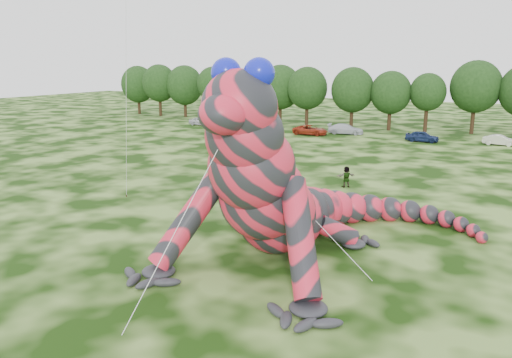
{
  "coord_description": "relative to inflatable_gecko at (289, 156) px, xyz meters",
  "views": [
    {
      "loc": [
        12.11,
        -20.1,
        10.2
      ],
      "look_at": [
        0.17,
        3.42,
        4.0
      ],
      "focal_mm": 35.0,
      "sensor_mm": 36.0,
      "label": 1
    }
  ],
  "objects": [
    {
      "name": "ground",
      "position": [
        -1.65,
        -4.42,
        -5.22
      ],
      "size": [
        240.0,
        240.0,
        0.0
      ],
      "primitive_type": "plane",
      "color": "#16330A",
      "rests_on": "ground"
    },
    {
      "name": "tree_6",
      "position": [
        -19.21,
        52.27,
        -0.48
      ],
      "size": [
        6.52,
        5.86,
        9.49
      ],
      "primitive_type": null,
      "color": "black",
      "rests_on": "ground"
    },
    {
      "name": "tree_10",
      "position": [
        5.74,
        54.16,
        0.03
      ],
      "size": [
        7.09,
        6.38,
        10.5
      ],
      "primitive_type": null,
      "color": "black",
      "rests_on": "ground"
    },
    {
      "name": "car_3",
      "position": [
        -10.52,
        45.48,
        -4.48
      ],
      "size": [
        5.33,
        2.72,
        1.48
      ],
      "primitive_type": "imported",
      "rotation": [
        0.0,
        0.0,
        1.7
      ],
      "color": "silver",
      "rests_on": "ground"
    },
    {
      "name": "tree_2",
      "position": [
        -44.67,
        54.34,
        -0.4
      ],
      "size": [
        7.04,
        6.34,
        9.64
      ],
      "primitive_type": null,
      "color": "black",
      "rests_on": "ground"
    },
    {
      "name": "tree_4",
      "position": [
        -31.3,
        54.29,
        -0.69
      ],
      "size": [
        6.22,
        5.6,
        9.06
      ],
      "primitive_type": null,
      "color": "black",
      "rests_on": "ground"
    },
    {
      "name": "spectator_1",
      "position": [
        -8.62,
        19.41,
        -4.32
      ],
      "size": [
        0.77,
        0.94,
        1.8
      ],
      "primitive_type": "imported",
      "rotation": [
        0.0,
        0.0,
        1.46
      ],
      "color": "gray",
      "rests_on": "ground"
    },
    {
      "name": "tree_7",
      "position": [
        -11.74,
        52.39,
        -0.48
      ],
      "size": [
        6.68,
        6.01,
        9.48
      ],
      "primitive_type": null,
      "color": "black",
      "rests_on": "ground"
    },
    {
      "name": "tree_8",
      "position": [
        -5.87,
        52.57,
        -0.75
      ],
      "size": [
        6.14,
        5.53,
        8.94
      ],
      "primitive_type": null,
      "color": "black",
      "rests_on": "ground"
    },
    {
      "name": "car_5",
      "position": [
        9.71,
        44.52,
        -4.57
      ],
      "size": [
        4.09,
        1.86,
        1.3
      ],
      "primitive_type": "imported",
      "rotation": [
        0.0,
        0.0,
        1.44
      ],
      "color": "beige",
      "rests_on": "ground"
    },
    {
      "name": "car_2",
      "position": [
        -14.82,
        42.48,
        -4.53
      ],
      "size": [
        5.01,
        2.33,
        1.39
      ],
      "primitive_type": "imported",
      "rotation": [
        0.0,
        0.0,
        1.58
      ],
      "color": "#9C2A15",
      "rests_on": "ground"
    },
    {
      "name": "car_0",
      "position": [
        -35.08,
        44.68,
        -4.57
      ],
      "size": [
        3.89,
        1.66,
        1.31
      ],
      "primitive_type": "imported",
      "rotation": [
        0.0,
        0.0,
        1.54
      ],
      "color": "silver",
      "rests_on": "ground"
    },
    {
      "name": "tree_9",
      "position": [
        -0.59,
        52.93,
        -0.88
      ],
      "size": [
        5.27,
        4.74,
        8.68
      ],
      "primitive_type": null,
      "color": "black",
      "rests_on": "ground"
    },
    {
      "name": "spectator_4",
      "position": [
        -17.49,
        30.91,
        -4.44
      ],
      "size": [
        0.89,
        0.74,
        1.56
      ],
      "primitive_type": "imported",
      "rotation": [
        0.0,
        0.0,
        2.77
      ],
      "color": "gray",
      "rests_on": "ground"
    },
    {
      "name": "spectator_5",
      "position": [
        -1.14,
        14.95,
        -4.33
      ],
      "size": [
        1.58,
        1.48,
        1.77
      ],
      "primitive_type": "imported",
      "rotation": [
        0.0,
        0.0,
        3.86
      ],
      "color": "gray",
      "rests_on": "ground"
    },
    {
      "name": "tree_5",
      "position": [
        -24.78,
        54.02,
        -0.32
      ],
      "size": [
        7.16,
        6.44,
        9.8
      ],
      "primitive_type": null,
      "color": "black",
      "rests_on": "ground"
    },
    {
      "name": "tree_1",
      "position": [
        -50.01,
        53.63,
        -0.32
      ],
      "size": [
        6.74,
        6.07,
        9.81
      ],
      "primitive_type": null,
      "color": "black",
      "rests_on": "ground"
    },
    {
      "name": "tree_0",
      "position": [
        -56.21,
        54.82,
        -0.47
      ],
      "size": [
        6.91,
        6.22,
        9.51
      ],
      "primitive_type": null,
      "color": "black",
      "rests_on": "ground"
    },
    {
      "name": "inflatable_gecko",
      "position": [
        0.0,
        0.0,
        0.0
      ],
      "size": [
        18.09,
        21.3,
        10.44
      ],
      "primitive_type": null,
      "rotation": [
        0.0,
        0.0,
        -0.02
      ],
      "color": "red",
      "rests_on": "ground"
    },
    {
      "name": "tree_3",
      "position": [
        -37.37,
        52.65,
        -0.5
      ],
      "size": [
        5.81,
        5.23,
        9.44
      ],
      "primitive_type": null,
      "color": "black",
      "rests_on": "ground"
    },
    {
      "name": "car_1",
      "position": [
        -24.84,
        42.26,
        -4.52
      ],
      "size": [
        4.38,
        1.87,
        1.41
      ],
      "primitive_type": "imported",
      "rotation": [
        0.0,
        0.0,
        1.48
      ],
      "color": "black",
      "rests_on": "ground"
    },
    {
      "name": "spectator_0",
      "position": [
        -9.71,
        18.23,
        -4.36
      ],
      "size": [
        0.75,
        0.71,
        1.72
      ],
      "primitive_type": "imported",
      "rotation": [
        0.0,
        0.0,
        2.49
      ],
      "color": "gray",
      "rests_on": "ground"
    },
    {
      "name": "car_4",
      "position": [
        0.55,
        43.07,
        -4.5
      ],
      "size": [
        4.29,
        1.87,
        1.44
      ],
      "primitive_type": "imported",
      "rotation": [
        0.0,
        0.0,
        1.53
      ],
      "color": "navy",
      "rests_on": "ground"
    }
  ]
}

